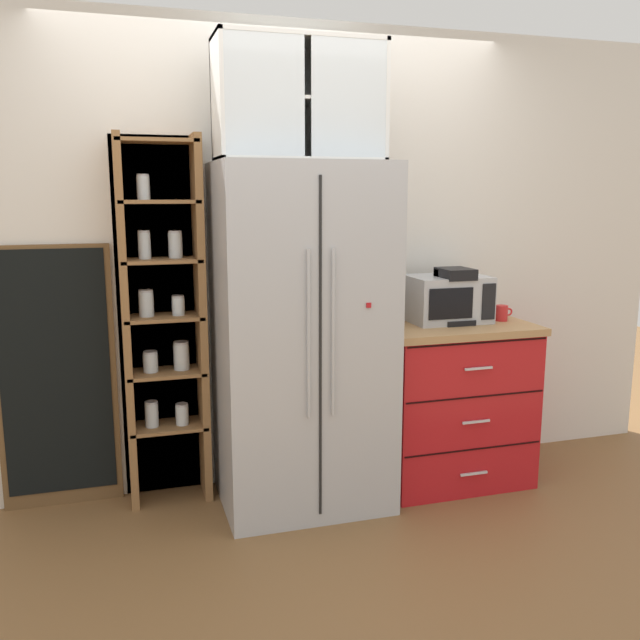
{
  "coord_description": "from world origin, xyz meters",
  "views": [
    {
      "loc": [
        -0.9,
        -3.31,
        1.64
      ],
      "look_at": [
        0.1,
        0.01,
        0.99
      ],
      "focal_mm": 37.94,
      "sensor_mm": 36.0,
      "label": 1
    }
  ],
  "objects_px": {
    "mug_red": "(502,313)",
    "bottle_cobalt": "(451,302)",
    "microwave": "(447,299)",
    "chalkboard_menu": "(56,378)",
    "refrigerator": "(302,338)",
    "coffee_maker": "(452,295)",
    "bottle_amber": "(389,300)"
  },
  "relations": [
    {
      "from": "microwave",
      "to": "bottle_cobalt",
      "type": "height_order",
      "value": "bottle_cobalt"
    },
    {
      "from": "bottle_amber",
      "to": "bottle_cobalt",
      "type": "distance_m",
      "value": 0.36
    },
    {
      "from": "bottle_cobalt",
      "to": "chalkboard_menu",
      "type": "height_order",
      "value": "chalkboard_menu"
    },
    {
      "from": "bottle_cobalt",
      "to": "microwave",
      "type": "bearing_deg",
      "value": 107.13
    },
    {
      "from": "bottle_cobalt",
      "to": "chalkboard_menu",
      "type": "relative_size",
      "value": 0.19
    },
    {
      "from": "coffee_maker",
      "to": "bottle_amber",
      "type": "distance_m",
      "value": 0.36
    },
    {
      "from": "coffee_maker",
      "to": "bottle_cobalt",
      "type": "height_order",
      "value": "coffee_maker"
    },
    {
      "from": "bottle_amber",
      "to": "chalkboard_menu",
      "type": "xyz_separation_m",
      "value": [
        -1.77,
        0.2,
        -0.36
      ]
    },
    {
      "from": "coffee_maker",
      "to": "chalkboard_menu",
      "type": "distance_m",
      "value": 2.17
    },
    {
      "from": "microwave",
      "to": "bottle_cobalt",
      "type": "xyz_separation_m",
      "value": [
        0.01,
        -0.03,
        -0.01
      ]
    },
    {
      "from": "bottle_amber",
      "to": "bottle_cobalt",
      "type": "xyz_separation_m",
      "value": [
        0.36,
        -0.06,
        -0.01
      ]
    },
    {
      "from": "microwave",
      "to": "bottle_amber",
      "type": "relative_size",
      "value": 1.48
    },
    {
      "from": "bottle_amber",
      "to": "chalkboard_menu",
      "type": "height_order",
      "value": "chalkboard_menu"
    },
    {
      "from": "refrigerator",
      "to": "bottle_amber",
      "type": "bearing_deg",
      "value": 11.43
    },
    {
      "from": "microwave",
      "to": "bottle_amber",
      "type": "xyz_separation_m",
      "value": [
        -0.35,
        0.02,
        0.0
      ]
    },
    {
      "from": "coffee_maker",
      "to": "bottle_cobalt",
      "type": "relative_size",
      "value": 1.15
    },
    {
      "from": "coffee_maker",
      "to": "refrigerator",
      "type": "bearing_deg",
      "value": -177.29
    },
    {
      "from": "mug_red",
      "to": "bottle_cobalt",
      "type": "bearing_deg",
      "value": 172.01
    },
    {
      "from": "bottle_amber",
      "to": "chalkboard_menu",
      "type": "distance_m",
      "value": 1.81
    },
    {
      "from": "refrigerator",
      "to": "bottle_amber",
      "type": "relative_size",
      "value": 6.04
    },
    {
      "from": "refrigerator",
      "to": "coffee_maker",
      "type": "xyz_separation_m",
      "value": [
        0.89,
        0.04,
        0.18
      ]
    },
    {
      "from": "refrigerator",
      "to": "coffee_maker",
      "type": "bearing_deg",
      "value": 2.71
    },
    {
      "from": "microwave",
      "to": "chalkboard_menu",
      "type": "relative_size",
      "value": 0.32
    },
    {
      "from": "refrigerator",
      "to": "chalkboard_menu",
      "type": "distance_m",
      "value": 1.29
    },
    {
      "from": "bottle_amber",
      "to": "bottle_cobalt",
      "type": "relative_size",
      "value": 1.1
    },
    {
      "from": "refrigerator",
      "to": "bottle_cobalt",
      "type": "bearing_deg",
      "value": 3.35
    },
    {
      "from": "bottle_amber",
      "to": "bottle_cobalt",
      "type": "height_order",
      "value": "bottle_amber"
    },
    {
      "from": "bottle_cobalt",
      "to": "refrigerator",
      "type": "bearing_deg",
      "value": -176.65
    },
    {
      "from": "refrigerator",
      "to": "chalkboard_menu",
      "type": "bearing_deg",
      "value": 165.83
    },
    {
      "from": "microwave",
      "to": "mug_red",
      "type": "bearing_deg",
      "value": -13.48
    },
    {
      "from": "microwave",
      "to": "coffee_maker",
      "type": "relative_size",
      "value": 1.42
    },
    {
      "from": "bottle_cobalt",
      "to": "mug_red",
      "type": "bearing_deg",
      "value": -7.99
    }
  ]
}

